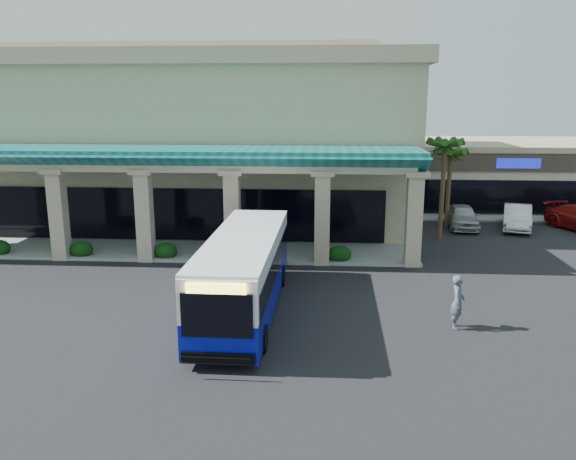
# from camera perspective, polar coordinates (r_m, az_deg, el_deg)

# --- Properties ---
(ground) EXTENTS (110.00, 110.00, 0.00)m
(ground) POSITION_cam_1_polar(r_m,az_deg,el_deg) (23.61, -0.35, -6.98)
(ground) COLOR black
(main_building) EXTENTS (30.80, 14.80, 11.35)m
(main_building) POSITION_cam_1_polar(r_m,az_deg,el_deg) (39.39, -10.46, 9.35)
(main_building) COLOR tan
(main_building) RESTS_ON ground
(arcade) EXTENTS (30.00, 6.20, 5.70)m
(arcade) POSITION_cam_1_polar(r_m,az_deg,el_deg) (30.92, -14.38, 2.90)
(arcade) COLOR #0E5858
(arcade) RESTS_ON ground
(strip_mall) EXTENTS (22.50, 12.50, 4.90)m
(strip_mall) POSITION_cam_1_polar(r_m,az_deg,el_deg) (49.26, 23.33, 5.44)
(strip_mall) COLOR beige
(strip_mall) RESTS_ON ground
(palm_0) EXTENTS (2.40, 2.40, 6.60)m
(palm_0) POSITION_cam_1_polar(r_m,az_deg,el_deg) (34.16, 15.45, 4.54)
(palm_0) COLOR #1D4111
(palm_0) RESTS_ON ground
(palm_1) EXTENTS (2.40, 2.40, 5.80)m
(palm_1) POSITION_cam_1_polar(r_m,az_deg,el_deg) (37.33, 16.03, 4.57)
(palm_1) COLOR #1D4111
(palm_1) RESTS_ON ground
(broadleaf_tree) EXTENTS (2.60, 2.60, 4.81)m
(broadleaf_tree) POSITION_cam_1_polar(r_m,az_deg,el_deg) (41.92, 11.90, 5.00)
(broadleaf_tree) COLOR black
(broadleaf_tree) RESTS_ON ground
(transit_bus) EXTENTS (2.69, 10.95, 3.05)m
(transit_bus) POSITION_cam_1_polar(r_m,az_deg,el_deg) (21.85, -4.44, -4.47)
(transit_bus) COLOR #0910A5
(transit_bus) RESTS_ON ground
(pedestrian) EXTENTS (0.67, 0.83, 1.99)m
(pedestrian) POSITION_cam_1_polar(r_m,az_deg,el_deg) (21.29, 16.86, -6.99)
(pedestrian) COLOR #474F5A
(pedestrian) RESTS_ON ground
(car_silver) EXTENTS (2.18, 4.59, 1.51)m
(car_silver) POSITION_cam_1_polar(r_m,az_deg,el_deg) (37.92, 17.29, 1.32)
(car_silver) COLOR #ABABAB
(car_silver) RESTS_ON ground
(car_white) EXTENTS (2.95, 4.97, 1.55)m
(car_white) POSITION_cam_1_polar(r_m,az_deg,el_deg) (38.79, 22.26, 1.21)
(car_white) COLOR silver
(car_white) RESTS_ON ground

